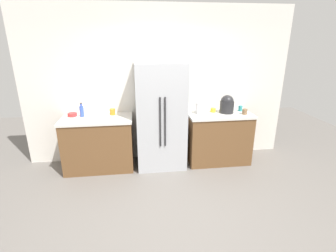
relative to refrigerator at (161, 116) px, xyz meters
The scene contains 13 objects.
ground_plane 1.64m from the refrigerator, 89.59° to the right, with size 9.70×9.70×0.00m, color slate.
kitchen_back_panel 0.62m from the refrigerator, 88.62° to the left, with size 4.85×0.10×2.79m, color silver.
counter_left 1.19m from the refrigerator, behind, with size 1.20×0.67×0.93m.
counter_right 1.17m from the refrigerator, ahead, with size 1.15×0.67×0.93m.
refrigerator is the anchor object (origin of this frame).
toaster 0.77m from the refrigerator, ahead, with size 0.22×0.14×0.19m, color silver.
rice_cooker 1.22m from the refrigerator, ahead, with size 0.25×0.25×0.33m.
bottle_a 1.36m from the refrigerator, behind, with size 0.07×0.07×0.24m.
cup_a 1.51m from the refrigerator, ahead, with size 0.07×0.07×0.10m, color teal.
cup_b 1.50m from the refrigerator, ahead, with size 0.09×0.09×0.10m, color brown.
cup_c 0.86m from the refrigerator, 168.44° to the left, with size 0.10×0.10×0.11m, color orange.
cup_d 0.98m from the refrigerator, ahead, with size 0.09×0.09×0.07m, color yellow.
bowl_a 1.53m from the refrigerator, behind, with size 0.15×0.15×0.06m, color red.
Camera 1 is at (-0.43, -2.83, 2.20)m, focal length 26.84 mm.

